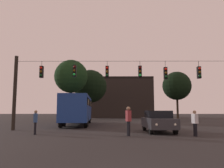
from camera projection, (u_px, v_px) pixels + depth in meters
name	position (u px, v px, depth m)	size (l,w,h in m)	color
ground_plane	(118.00, 123.00, 28.70)	(168.00, 168.00, 0.00)	black
overhead_signal_span	(121.00, 84.00, 18.01)	(17.20, 0.44, 5.90)	black
city_bus	(78.00, 107.00, 24.43)	(3.19, 11.14, 3.00)	navy
car_near_right	(158.00, 121.00, 16.17)	(1.88, 4.37, 1.52)	#2D2D33
pedestrian_crossing_left	(128.00, 119.00, 13.76)	(0.34, 0.42, 1.76)	black
pedestrian_crossing_center	(195.00, 122.00, 13.55)	(0.33, 0.41, 1.53)	black
pedestrian_crossing_right	(35.00, 121.00, 14.65)	(0.33, 0.41, 1.54)	black
corner_building	(118.00, 98.00, 53.23)	(15.04, 11.49, 8.77)	black
tree_left_silhouette	(90.00, 86.00, 39.52)	(5.75, 5.75, 8.62)	black
tree_behind_building	(71.00, 77.00, 33.47)	(4.89, 4.89, 9.00)	black
tree_right_far	(177.00, 86.00, 36.81)	(4.61, 4.61, 7.85)	black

